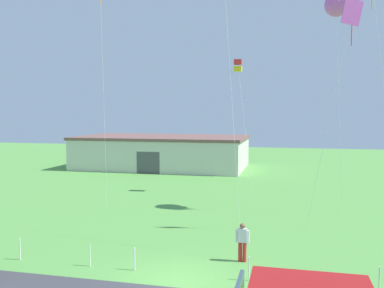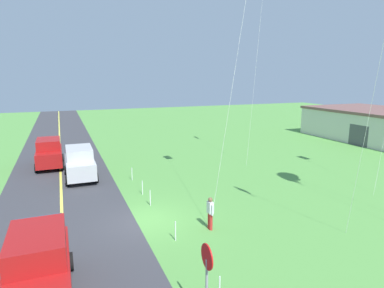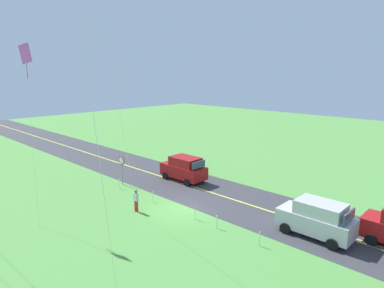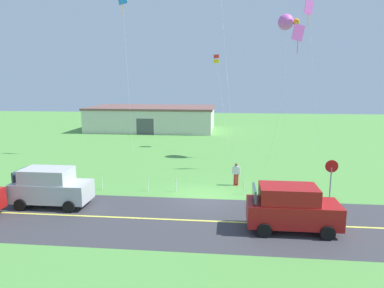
{
  "view_description": "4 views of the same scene",
  "coord_description": "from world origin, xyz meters",
  "px_view_note": "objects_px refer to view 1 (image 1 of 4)",
  "views": [
    {
      "loc": [
        3.83,
        -14.25,
        6.1
      ],
      "look_at": [
        0.07,
        1.77,
        4.87
      ],
      "focal_mm": 39.34,
      "sensor_mm": 36.0,
      "label": 1
    },
    {
      "loc": [
        15.39,
        -3.66,
        7.19
      ],
      "look_at": [
        0.01,
        2.46,
        3.81
      ],
      "focal_mm": 30.99,
      "sensor_mm": 36.0,
      "label": 2
    },
    {
      "loc": [
        -16.3,
        15.95,
        9.71
      ],
      "look_at": [
        -1.28,
        0.28,
        5.05
      ],
      "focal_mm": 31.24,
      "sensor_mm": 36.0,
      "label": 3
    },
    {
      "loc": [
        1.39,
        -21.23,
        7.18
      ],
      "look_at": [
        -0.92,
        0.77,
        3.22
      ],
      "focal_mm": 32.72,
      "sensor_mm": 36.0,
      "label": 4
    }
  ],
  "objects_px": {
    "kite_green_far": "(238,66)",
    "kite_orange_near": "(338,4)",
    "person_adult_near": "(242,241)",
    "warehouse_distant": "(163,152)",
    "kite_pink_drift": "(351,17)"
  },
  "relations": [
    {
      "from": "kite_green_far",
      "to": "kite_orange_near",
      "type": "height_order",
      "value": "kite_orange_near"
    },
    {
      "from": "kite_pink_drift",
      "to": "kite_orange_near",
      "type": "distance_m",
      "value": 5.1
    },
    {
      "from": "person_adult_near",
      "to": "kite_green_far",
      "type": "relative_size",
      "value": 0.16
    },
    {
      "from": "person_adult_near",
      "to": "kite_orange_near",
      "type": "bearing_deg",
      "value": 36.95
    },
    {
      "from": "kite_pink_drift",
      "to": "kite_orange_near",
      "type": "relative_size",
      "value": 0.88
    },
    {
      "from": "person_adult_near",
      "to": "kite_orange_near",
      "type": "distance_m",
      "value": 15.68
    },
    {
      "from": "person_adult_near",
      "to": "kite_pink_drift",
      "type": "bearing_deg",
      "value": 18.17
    },
    {
      "from": "kite_green_far",
      "to": "kite_pink_drift",
      "type": "height_order",
      "value": "kite_pink_drift"
    },
    {
      "from": "person_adult_near",
      "to": "warehouse_distant",
      "type": "distance_m",
      "value": 30.12
    },
    {
      "from": "kite_green_far",
      "to": "warehouse_distant",
      "type": "height_order",
      "value": "kite_green_far"
    },
    {
      "from": "kite_green_far",
      "to": "kite_pink_drift",
      "type": "bearing_deg",
      "value": -55.12
    },
    {
      "from": "kite_pink_drift",
      "to": "warehouse_distant",
      "type": "xyz_separation_m",
      "value": [
        -16.53,
        22.79,
        -8.91
      ]
    },
    {
      "from": "person_adult_near",
      "to": "kite_green_far",
      "type": "distance_m",
      "value": 16.82
    },
    {
      "from": "kite_orange_near",
      "to": "person_adult_near",
      "type": "bearing_deg",
      "value": -114.65
    },
    {
      "from": "person_adult_near",
      "to": "kite_green_far",
      "type": "bearing_deg",
      "value": 69.55
    }
  ]
}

